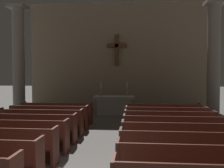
{
  "coord_description": "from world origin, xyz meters",
  "views": [
    {
      "loc": [
        1.11,
        -3.87,
        2.24
      ],
      "look_at": [
        0.0,
        8.56,
        1.71
      ],
      "focal_mm": 40.91,
      "sensor_mm": 36.0,
      "label": 1
    }
  ],
  "objects_px": {
    "pew_left_row_7": "(49,117)",
    "pew_left_row_6": "(40,122)",
    "pew_left_row_8": "(57,113)",
    "column_right_second": "(214,62)",
    "candlestick_left": "(101,91)",
    "altar": "(114,105)",
    "pew_right_row_6": "(170,124)",
    "pew_left_row_5": "(28,128)",
    "pew_right_row_4": "(180,139)",
    "pew_left_row_4": "(13,135)",
    "candlestick_right": "(127,91)",
    "pew_right_row_2": "(199,167)",
    "pew_right_row_8": "(163,115)",
    "column_left_second": "(19,63)",
    "pew_right_row_3": "(188,150)",
    "pew_right_row_5": "(174,131)",
    "pew_right_row_7": "(166,119)"
  },
  "relations": [
    {
      "from": "pew_left_row_5",
      "to": "pew_right_row_6",
      "type": "bearing_deg",
      "value": 12.34
    },
    {
      "from": "pew_right_row_8",
      "to": "candlestick_right",
      "type": "bearing_deg",
      "value": 120.94
    },
    {
      "from": "pew_right_row_3",
      "to": "column_right_second",
      "type": "bearing_deg",
      "value": 69.41
    },
    {
      "from": "pew_right_row_5",
      "to": "pew_right_row_7",
      "type": "xyz_separation_m",
      "value": [
        0.0,
        2.03,
        0.0
      ]
    },
    {
      "from": "pew_right_row_4",
      "to": "pew_left_row_4",
      "type": "bearing_deg",
      "value": 180.0
    },
    {
      "from": "pew_right_row_6",
      "to": "altar",
      "type": "bearing_deg",
      "value": 116.13
    },
    {
      "from": "column_right_second",
      "to": "candlestick_left",
      "type": "distance_m",
      "value": 5.9
    },
    {
      "from": "pew_right_row_3",
      "to": "altar",
      "type": "bearing_deg",
      "value": 106.62
    },
    {
      "from": "candlestick_left",
      "to": "pew_left_row_4",
      "type": "bearing_deg",
      "value": -103.47
    },
    {
      "from": "pew_left_row_8",
      "to": "pew_right_row_8",
      "type": "xyz_separation_m",
      "value": [
        4.63,
        0.0,
        0.0
      ]
    },
    {
      "from": "pew_right_row_3",
      "to": "column_right_second",
      "type": "relative_size",
      "value": 0.54
    },
    {
      "from": "pew_left_row_4",
      "to": "pew_right_row_6",
      "type": "bearing_deg",
      "value": 23.62
    },
    {
      "from": "pew_right_row_4",
      "to": "pew_right_row_8",
      "type": "bearing_deg",
      "value": 90.0
    },
    {
      "from": "pew_left_row_4",
      "to": "candlestick_left",
      "type": "height_order",
      "value": "candlestick_left"
    },
    {
      "from": "pew_left_row_5",
      "to": "pew_left_row_7",
      "type": "bearing_deg",
      "value": 90.0
    },
    {
      "from": "pew_right_row_3",
      "to": "pew_left_row_8",
      "type": "bearing_deg",
      "value": 132.44
    },
    {
      "from": "pew_left_row_7",
      "to": "column_right_second",
      "type": "height_order",
      "value": "column_right_second"
    },
    {
      "from": "pew_right_row_3",
      "to": "altar",
      "type": "xyz_separation_m",
      "value": [
        -2.32,
        7.76,
        0.06
      ]
    },
    {
      "from": "pew_left_row_4",
      "to": "candlestick_right",
      "type": "height_order",
      "value": "candlestick_right"
    },
    {
      "from": "column_left_second",
      "to": "candlestick_right",
      "type": "relative_size",
      "value": 7.37
    },
    {
      "from": "pew_left_row_8",
      "to": "pew_right_row_5",
      "type": "xyz_separation_m",
      "value": [
        4.63,
        -3.04,
        0.0
      ]
    },
    {
      "from": "pew_left_row_8",
      "to": "candlestick_right",
      "type": "distance_m",
      "value": 4.12
    },
    {
      "from": "pew_right_row_6",
      "to": "altar",
      "type": "xyz_separation_m",
      "value": [
        -2.32,
        4.72,
        0.06
      ]
    },
    {
      "from": "pew_left_row_4",
      "to": "pew_right_row_4",
      "type": "relative_size",
      "value": 1.0
    },
    {
      "from": "candlestick_left",
      "to": "pew_right_row_8",
      "type": "bearing_deg",
      "value": -41.79
    },
    {
      "from": "candlestick_left",
      "to": "altar",
      "type": "bearing_deg",
      "value": 0.0
    },
    {
      "from": "pew_left_row_7",
      "to": "pew_right_row_4",
      "type": "distance_m",
      "value": 5.54
    },
    {
      "from": "pew_left_row_6",
      "to": "candlestick_right",
      "type": "distance_m",
      "value": 5.66
    },
    {
      "from": "pew_left_row_5",
      "to": "pew_left_row_6",
      "type": "distance_m",
      "value": 1.01
    },
    {
      "from": "pew_right_row_2",
      "to": "candlestick_right",
      "type": "relative_size",
      "value": 4.0
    },
    {
      "from": "pew_left_row_7",
      "to": "pew_left_row_6",
      "type": "bearing_deg",
      "value": -90.0
    },
    {
      "from": "pew_right_row_2",
      "to": "candlestick_right",
      "type": "height_order",
      "value": "candlestick_right"
    },
    {
      "from": "pew_left_row_6",
      "to": "pew_left_row_5",
      "type": "bearing_deg",
      "value": -90.0
    },
    {
      "from": "pew_right_row_4",
      "to": "column_left_second",
      "type": "distance_m",
      "value": 9.72
    },
    {
      "from": "column_left_second",
      "to": "pew_left_row_7",
      "type": "bearing_deg",
      "value": -48.42
    },
    {
      "from": "pew_right_row_3",
      "to": "altar",
      "type": "height_order",
      "value": "altar"
    },
    {
      "from": "pew_left_row_6",
      "to": "pew_right_row_3",
      "type": "xyz_separation_m",
      "value": [
        4.63,
        -3.04,
        0.0
      ]
    },
    {
      "from": "pew_left_row_5",
      "to": "pew_right_row_5",
      "type": "distance_m",
      "value": 4.63
    },
    {
      "from": "pew_left_row_8",
      "to": "pew_left_row_4",
      "type": "bearing_deg",
      "value": -90.0
    },
    {
      "from": "pew_right_row_3",
      "to": "column_left_second",
      "type": "relative_size",
      "value": 0.54
    },
    {
      "from": "pew_right_row_2",
      "to": "pew_left_row_4",
      "type": "bearing_deg",
      "value": 156.38
    },
    {
      "from": "pew_right_row_4",
      "to": "pew_right_row_7",
      "type": "height_order",
      "value": "same"
    },
    {
      "from": "pew_left_row_5",
      "to": "pew_right_row_7",
      "type": "xyz_separation_m",
      "value": [
        4.63,
        2.03,
        0.0
      ]
    },
    {
      "from": "pew_left_row_4",
      "to": "pew_right_row_3",
      "type": "distance_m",
      "value": 4.74
    },
    {
      "from": "pew_left_row_8",
      "to": "column_right_second",
      "type": "relative_size",
      "value": 0.54
    },
    {
      "from": "candlestick_left",
      "to": "pew_right_row_4",
      "type": "bearing_deg",
      "value": -65.92
    },
    {
      "from": "pew_left_row_6",
      "to": "candlestick_right",
      "type": "bearing_deg",
      "value": 57.43
    },
    {
      "from": "pew_right_row_7",
      "to": "column_left_second",
      "type": "xyz_separation_m",
      "value": [
        -7.27,
        2.98,
        2.31
      ]
    },
    {
      "from": "column_left_second",
      "to": "column_right_second",
      "type": "relative_size",
      "value": 1.0
    },
    {
      "from": "pew_right_row_7",
      "to": "column_left_second",
      "type": "height_order",
      "value": "column_left_second"
    }
  ]
}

